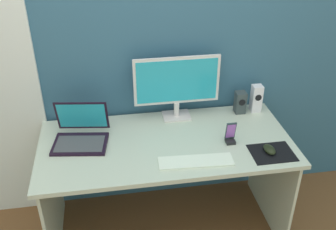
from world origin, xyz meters
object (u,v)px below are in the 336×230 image
(laptop, at_px, (81,134))
(phone_in_dock, at_px, (230,136))
(keyboard_external, at_px, (196,161))
(monitor, at_px, (177,84))
(speaker_near_monitor, at_px, (240,102))
(mouse, at_px, (269,149))
(speaker_right, at_px, (256,98))

(laptop, relative_size, phone_in_dock, 2.55)
(laptop, distance_m, keyboard_external, 0.72)
(monitor, relative_size, keyboard_external, 1.32)
(speaker_near_monitor, distance_m, laptop, 1.07)
(mouse, bearing_deg, monitor, 127.33)
(laptop, bearing_deg, keyboard_external, -26.45)
(speaker_right, relative_size, keyboard_external, 0.45)
(monitor, relative_size, speaker_near_monitor, 3.67)
(monitor, distance_m, keyboard_external, 0.56)
(keyboard_external, distance_m, mouse, 0.44)
(monitor, height_order, phone_in_dock, monitor)
(phone_in_dock, bearing_deg, speaker_near_monitor, 63.34)
(keyboard_external, bearing_deg, speaker_near_monitor, 53.29)
(speaker_right, distance_m, keyboard_external, 0.73)
(speaker_right, distance_m, phone_in_dock, 0.44)
(speaker_right, bearing_deg, monitor, 179.10)
(keyboard_external, relative_size, phone_in_dock, 3.03)
(laptop, height_order, keyboard_external, laptop)
(laptop, bearing_deg, speaker_right, 8.64)
(speaker_near_monitor, height_order, mouse, speaker_near_monitor)
(speaker_near_monitor, xyz_separation_m, keyboard_external, (-0.42, -0.50, -0.07))
(keyboard_external, distance_m, phone_in_dock, 0.30)
(speaker_near_monitor, bearing_deg, laptop, -170.47)
(speaker_near_monitor, height_order, phone_in_dock, speaker_near_monitor)
(speaker_right, distance_m, mouse, 0.49)
(laptop, height_order, phone_in_dock, laptop)
(speaker_right, bearing_deg, laptop, -171.36)
(speaker_right, bearing_deg, keyboard_external, -136.76)
(monitor, distance_m, speaker_near_monitor, 0.47)
(speaker_right, height_order, mouse, speaker_right)
(speaker_near_monitor, height_order, keyboard_external, speaker_near_monitor)
(phone_in_dock, bearing_deg, laptop, 169.71)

